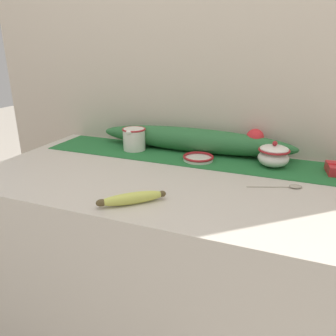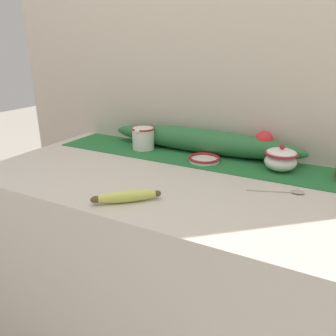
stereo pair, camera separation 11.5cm
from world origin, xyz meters
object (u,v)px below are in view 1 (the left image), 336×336
small_dish (198,158)px  sugar_bowl (274,155)px  spoon (292,187)px  banana (132,198)px  cream_pitcher (134,138)px

small_dish → sugar_bowl: bearing=7.3°
sugar_bowl → spoon: size_ratio=0.68×
small_dish → spoon: (0.38, -0.15, -0.01)m
small_dish → spoon: bearing=-22.3°
sugar_bowl → banana: bearing=-126.5°
cream_pitcher → spoon: size_ratio=0.69×
sugar_bowl → banana: size_ratio=0.68×
cream_pitcher → spoon: 0.72m
cream_pitcher → sugar_bowl: bearing=-0.1°
sugar_bowl → spoon: 0.21m
small_dish → spoon: size_ratio=0.72×
spoon → cream_pitcher: bearing=144.7°
cream_pitcher → small_dish: bearing=-7.0°
sugar_bowl → banana: sugar_bowl is taller
sugar_bowl → small_dish: size_ratio=0.94×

